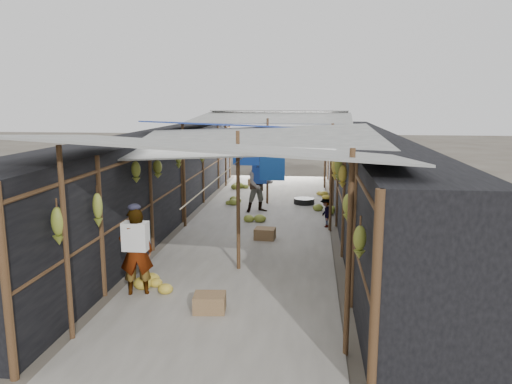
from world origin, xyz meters
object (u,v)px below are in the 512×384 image
at_px(crate_near, 210,303).
at_px(black_basin, 304,201).
at_px(vendor_seated, 326,213).
at_px(shopper_blue, 260,184).
at_px(vendor_elderly, 136,252).

distance_m(crate_near, black_basin, 8.11).
height_order(crate_near, vendor_seated, vendor_seated).
height_order(crate_near, shopper_blue, shopper_blue).
bearing_deg(vendor_seated, vendor_elderly, -44.32).
xyz_separation_m(vendor_elderly, shopper_blue, (1.35, 6.25, 0.07)).
height_order(crate_near, black_basin, crate_near).
bearing_deg(shopper_blue, vendor_seated, -63.42).
xyz_separation_m(vendor_elderly, vendor_seated, (3.16, 4.71, -0.35)).
height_order(black_basin, shopper_blue, shopper_blue).
relative_size(shopper_blue, vendor_seated, 2.09).
relative_size(black_basin, shopper_blue, 0.39).
bearing_deg(vendor_seated, black_basin, -178.47).
xyz_separation_m(black_basin, vendor_seated, (0.58, -2.75, 0.29)).
xyz_separation_m(shopper_blue, vendor_seated, (1.82, -1.55, -0.42)).
bearing_deg(black_basin, crate_near, -99.00).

